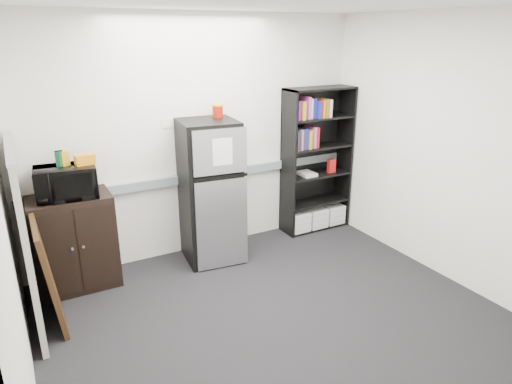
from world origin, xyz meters
TOP-DOWN VIEW (x-y plane):
  - floor at (0.00, 0.00)m, footprint 4.00×4.00m
  - wall_back at (0.00, 1.75)m, footprint 4.00×0.02m
  - wall_right at (2.00, 0.00)m, footprint 0.02×3.50m
  - wall_left at (-2.00, 0.00)m, footprint 0.02×3.50m
  - ceiling at (0.00, 0.00)m, footprint 4.00×3.50m
  - electrical_raceway at (0.00, 1.72)m, footprint 3.92×0.05m
  - wall_note at (-0.35, 1.74)m, footprint 0.14×0.00m
  - bookshelf at (1.53, 1.57)m, footprint 0.90×0.34m
  - cubicle_partition at (-1.90, 1.08)m, footprint 0.06×1.30m
  - cabinet at (-1.48, 1.50)m, footprint 0.78×0.52m
  - microwave at (-1.48, 1.48)m, footprint 0.58×0.42m
  - snack_box_a at (-1.50, 1.52)m, footprint 0.07×0.05m
  - snack_box_b at (-1.50, 1.52)m, footprint 0.07×0.05m
  - snack_box_c at (-1.45, 1.52)m, footprint 0.08×0.06m
  - snack_bag at (-1.28, 1.47)m, footprint 0.19×0.12m
  - refrigerator at (-0.02, 1.42)m, footprint 0.67×0.69m
  - coffee_can at (0.16, 1.55)m, footprint 0.12×0.12m
  - framed_poster at (-1.77, 0.97)m, footprint 0.15×0.74m

SIDE VIEW (x-z plane):
  - floor at x=0.00m, z-range 0.00..0.00m
  - framed_poster at x=-1.77m, z-range 0.00..0.96m
  - cabinet at x=-1.48m, z-range 0.00..0.97m
  - refrigerator at x=-0.02m, z-range 0.00..1.60m
  - cubicle_partition at x=-1.90m, z-range 0.00..1.62m
  - electrical_raceway at x=0.00m, z-range 0.85..0.95m
  - bookshelf at x=1.53m, z-range -0.01..1.84m
  - microwave at x=-1.48m, z-range 0.97..1.28m
  - snack_bag at x=-1.28m, z-range 1.28..1.38m
  - snack_box_c at x=-1.45m, z-range 1.28..1.42m
  - wall_back at x=0.00m, z-range 0.00..2.70m
  - wall_right at x=2.00m, z-range 0.00..2.70m
  - wall_left at x=-2.00m, z-range 0.00..2.70m
  - snack_box_a at x=-1.50m, z-range 1.28..1.43m
  - snack_box_b at x=-1.50m, z-range 1.28..1.43m
  - wall_note at x=-0.35m, z-range 1.50..1.60m
  - coffee_can at x=0.16m, z-range 1.60..1.77m
  - ceiling at x=0.00m, z-range 2.69..2.71m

